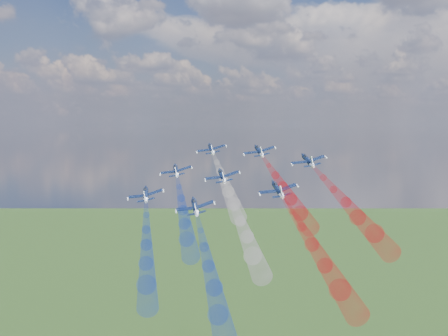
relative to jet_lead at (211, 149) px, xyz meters
The scene contains 16 objects.
jet_lead is the anchor object (origin of this frame).
trail_lead 27.41m from the jet_lead, 49.73° to the right, with size 3.86×44.60×3.86m, color white, non-canonical shape.
jet_inner_left 16.46m from the jet_lead, 95.63° to the right, with size 9.26×11.57×3.09m, color black, non-canonical shape.
trail_inner_left 40.88m from the jet_lead, 66.37° to the right, with size 3.86×44.60×3.86m, color blue, non-canonical shape.
jet_inner_right 17.72m from the jet_lead, ahead, with size 9.26×11.57×3.09m, color black, non-canonical shape.
trail_inner_right 42.08m from the jet_lead, 33.31° to the right, with size 3.86×44.60×3.86m, color red, non-canonical shape.
jet_outer_left 34.01m from the jet_lead, 86.61° to the right, with size 9.26×11.57×3.09m, color black, non-canonical shape.
trail_outer_left 58.54m from the jet_lead, 70.11° to the right, with size 3.86×44.60×3.86m, color blue, non-canonical shape.
jet_center_third 25.84m from the jet_lead, 50.45° to the right, with size 9.26×11.57×3.09m, color black, non-canonical shape.
trail_center_third 53.24m from the jet_lead, 50.08° to the right, with size 3.86×44.60×3.86m, color white, non-canonical shape.
jet_outer_right 35.18m from the jet_lead, 12.45° to the right, with size 9.26×11.57×3.09m, color black, non-canonical shape.
trail_outer_right 59.13m from the jet_lead, 28.39° to the right, with size 3.86×44.60×3.86m, color red, non-canonical shape.
jet_rear_left 41.07m from the jet_lead, 62.09° to the right, with size 9.26×11.57×3.09m, color black, non-canonical shape.
trail_rear_left 68.12m from the jet_lead, 57.13° to the right, with size 3.86×44.60×3.86m, color blue, non-canonical shape.
jet_rear_right 42.90m from the jet_lead, 35.66° to the right, with size 9.26×11.57×3.09m, color black, non-canonical shape.
trail_rear_right 69.77m from the jet_lead, 41.08° to the right, with size 3.86×44.60×3.86m, color red, non-canonical shape.
Camera 1 is at (88.94, -120.59, 153.06)m, focal length 43.92 mm.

